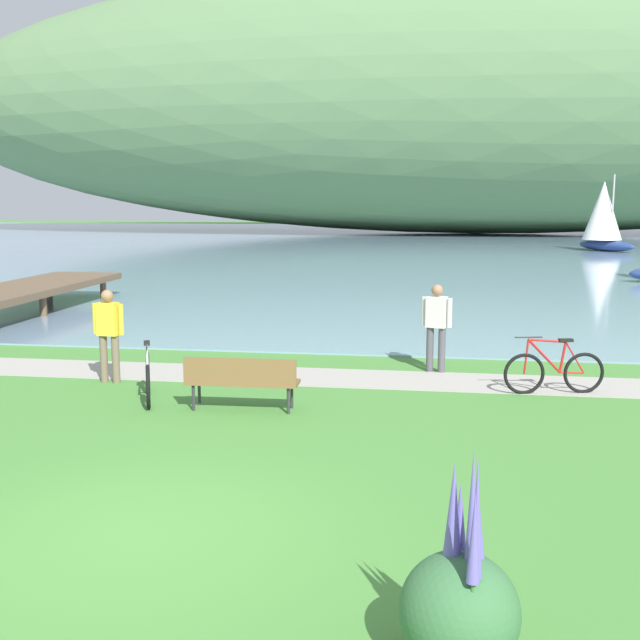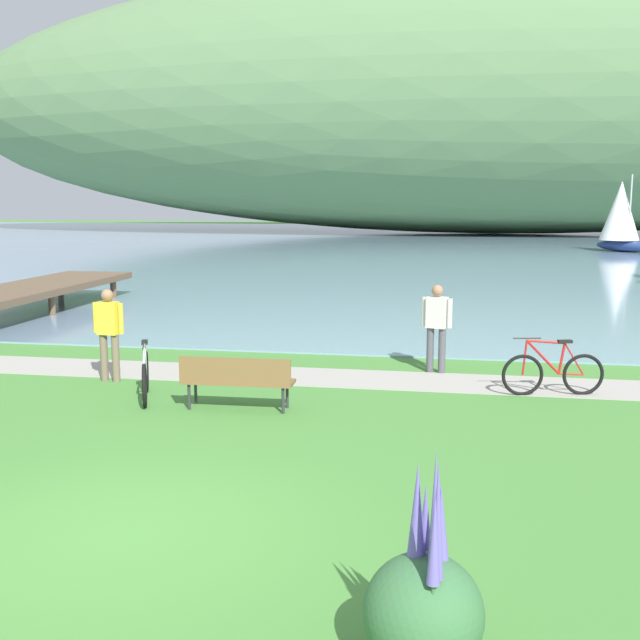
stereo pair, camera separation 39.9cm
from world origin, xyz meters
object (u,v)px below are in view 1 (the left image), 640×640
(bicycle_beside_path, at_px, (148,377))
(person_on_the_grass, at_px, (109,330))
(person_at_shoreline, at_px, (436,322))
(bicycle_leaning_near_bench, at_px, (554,371))
(sailboat_nearest_to_shore, at_px, (604,215))
(park_bench_near_camera, at_px, (241,379))

(bicycle_beside_path, distance_m, person_on_the_grass, 1.69)
(person_at_shoreline, relative_size, person_on_the_grass, 1.00)
(bicycle_leaning_near_bench, xyz_separation_m, person_on_the_grass, (-7.91, -0.36, 0.58))
(sailboat_nearest_to_shore, bearing_deg, person_on_the_grass, -113.17)
(park_bench_near_camera, xyz_separation_m, person_on_the_grass, (-2.85, 1.49, 0.46))
(park_bench_near_camera, xyz_separation_m, bicycle_beside_path, (-1.70, 0.39, -0.12))
(park_bench_near_camera, relative_size, sailboat_nearest_to_shore, 0.39)
(bicycle_leaning_near_bench, distance_m, sailboat_nearest_to_shore, 38.07)
(bicycle_beside_path, bearing_deg, person_on_the_grass, 136.39)
(person_at_shoreline, bearing_deg, sailboat_nearest_to_shore, 74.12)
(park_bench_near_camera, bearing_deg, bicycle_beside_path, 167.00)
(bicycle_beside_path, height_order, person_at_shoreline, person_at_shoreline)
(bicycle_beside_path, height_order, sailboat_nearest_to_shore, sailboat_nearest_to_shore)
(bicycle_beside_path, bearing_deg, person_at_shoreline, 31.14)
(park_bench_near_camera, bearing_deg, bicycle_leaning_near_bench, 20.03)
(person_on_the_grass, bearing_deg, bicycle_beside_path, -43.61)
(bicycle_beside_path, distance_m, sailboat_nearest_to_shore, 41.41)
(park_bench_near_camera, height_order, person_at_shoreline, person_at_shoreline)
(bicycle_leaning_near_bench, height_order, bicycle_beside_path, same)
(park_bench_near_camera, distance_m, person_on_the_grass, 3.25)
(bicycle_leaning_near_bench, distance_m, person_on_the_grass, 7.93)
(park_bench_near_camera, xyz_separation_m, person_at_shoreline, (3.04, 3.26, 0.46))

